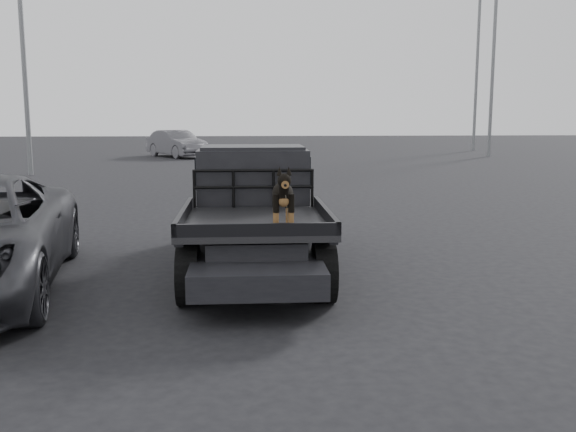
{
  "coord_description": "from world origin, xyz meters",
  "views": [
    {
      "loc": [
        0.61,
        -7.08,
        2.31
      ],
      "look_at": [
        1.08,
        -0.22,
        1.21
      ],
      "focal_mm": 40.0,
      "sensor_mm": 36.0,
      "label": 1
    }
  ],
  "objects_px": {
    "dog": "(283,199)",
    "distant_car_a": "(177,144)",
    "floodlight_mid": "(496,5)",
    "floodlight_far": "(479,30)",
    "flatbed_ute": "(254,240)"
  },
  "relations": [
    {
      "from": "distant_car_a",
      "to": "floodlight_far",
      "type": "height_order",
      "value": "floodlight_far"
    },
    {
      "from": "distant_car_a",
      "to": "dog",
      "type": "bearing_deg",
      "value": -115.31
    },
    {
      "from": "flatbed_ute",
      "to": "floodlight_far",
      "type": "xyz_separation_m",
      "value": [
        14.17,
        29.95,
        6.84
      ]
    },
    {
      "from": "flatbed_ute",
      "to": "distant_car_a",
      "type": "bearing_deg",
      "value": 98.33
    },
    {
      "from": "flatbed_ute",
      "to": "floodlight_mid",
      "type": "bearing_deg",
      "value": 61.98
    },
    {
      "from": "dog",
      "to": "floodlight_far",
      "type": "bearing_deg",
      "value": 66.34
    },
    {
      "from": "distant_car_a",
      "to": "floodlight_far",
      "type": "xyz_separation_m",
      "value": [
        17.89,
        4.58,
        6.59
      ]
    },
    {
      "from": "dog",
      "to": "floodlight_mid",
      "type": "xyz_separation_m",
      "value": [
        12.76,
        26.24,
        6.6
      ]
    },
    {
      "from": "distant_car_a",
      "to": "floodlight_mid",
      "type": "height_order",
      "value": "floodlight_mid"
    },
    {
      "from": "floodlight_mid",
      "to": "floodlight_far",
      "type": "distance_m",
      "value": 5.51
    },
    {
      "from": "dog",
      "to": "distant_car_a",
      "type": "distance_m",
      "value": 27.33
    },
    {
      "from": "flatbed_ute",
      "to": "floodlight_far",
      "type": "distance_m",
      "value": 33.83
    },
    {
      "from": "floodlight_mid",
      "to": "floodlight_far",
      "type": "bearing_deg",
      "value": 78.47
    },
    {
      "from": "flatbed_ute",
      "to": "distant_car_a",
      "type": "relative_size",
      "value": 1.25
    },
    {
      "from": "dog",
      "to": "floodlight_far",
      "type": "xyz_separation_m",
      "value": [
        13.85,
        31.61,
        6.01
      ]
    }
  ]
}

